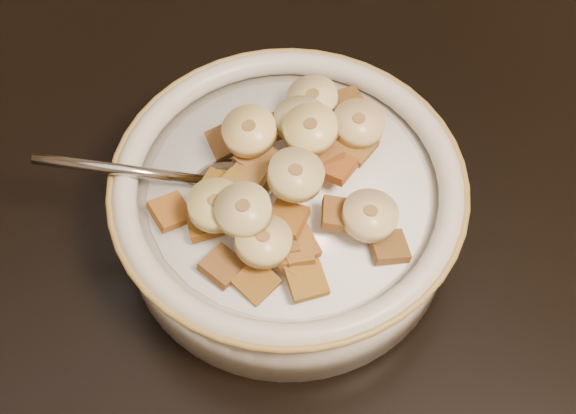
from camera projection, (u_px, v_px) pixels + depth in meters
cereal_bowl at (288, 212)px, 0.49m from camera, size 0.20×0.20×0.05m
milk at (288, 191)px, 0.47m from camera, size 0.17×0.17×0.00m
spoon at (233, 184)px, 0.47m from camera, size 0.06×0.06×0.01m
cereal_square_0 at (321, 151)px, 0.46m from camera, size 0.02×0.02×0.01m
cereal_square_1 at (356, 146)px, 0.47m from camera, size 0.03×0.03×0.01m
cereal_square_2 at (206, 222)px, 0.45m from camera, size 0.03×0.03×0.01m
cereal_square_3 at (278, 234)px, 0.44m from camera, size 0.03×0.03×0.01m
cereal_square_4 at (217, 190)px, 0.46m from camera, size 0.03×0.03×0.01m
cereal_square_5 at (266, 231)px, 0.44m from camera, size 0.02×0.02×0.01m
cereal_square_6 at (235, 193)px, 0.45m from camera, size 0.03×0.03×0.01m
cereal_square_7 at (354, 146)px, 0.48m from camera, size 0.02×0.02×0.01m
cereal_square_8 at (273, 127)px, 0.48m from camera, size 0.03×0.03×0.01m
cereal_square_9 at (222, 266)px, 0.44m from camera, size 0.03×0.03×0.01m
cereal_square_10 at (297, 164)px, 0.45m from camera, size 0.03×0.03×0.01m
cereal_square_11 at (170, 212)px, 0.46m from camera, size 0.02×0.02×0.01m
cereal_square_12 at (340, 214)px, 0.45m from camera, size 0.03×0.03×0.01m
cereal_square_13 at (335, 167)px, 0.46m from camera, size 0.03×0.03×0.01m
cereal_square_14 at (256, 282)px, 0.44m from camera, size 0.02×0.02×0.01m
cereal_square_15 at (232, 192)px, 0.45m from camera, size 0.02×0.02×0.01m
cereal_square_16 at (389, 247)px, 0.45m from camera, size 0.03×0.03×0.01m
cereal_square_17 at (228, 187)px, 0.46m from camera, size 0.03×0.03×0.01m
cereal_square_18 at (291, 259)px, 0.44m from camera, size 0.03×0.03×0.01m
cereal_square_19 at (319, 126)px, 0.48m from camera, size 0.03×0.03×0.01m
cereal_square_20 at (226, 141)px, 0.48m from camera, size 0.02×0.02×0.01m
cereal_square_21 at (346, 102)px, 0.50m from camera, size 0.02×0.03×0.01m
cereal_square_22 at (279, 242)px, 0.44m from camera, size 0.03×0.03×0.01m
cereal_square_23 at (342, 126)px, 0.49m from camera, size 0.02×0.02×0.01m
cereal_square_24 at (248, 176)px, 0.45m from camera, size 0.03×0.03×0.01m
cereal_square_25 at (287, 220)px, 0.44m from camera, size 0.03×0.03×0.01m
cereal_square_26 at (295, 249)px, 0.44m from camera, size 0.03×0.03×0.01m
cereal_square_27 at (257, 157)px, 0.46m from camera, size 0.03×0.03×0.01m
cereal_square_28 at (314, 103)px, 0.50m from camera, size 0.02×0.02×0.01m
cereal_square_29 at (354, 134)px, 0.49m from camera, size 0.03×0.03×0.01m
cereal_square_30 at (298, 245)px, 0.44m from camera, size 0.02×0.02×0.01m
cereal_square_31 at (307, 281)px, 0.43m from camera, size 0.03×0.03×0.01m
banana_slice_0 at (263, 241)px, 0.43m from camera, size 0.04×0.04×0.01m
banana_slice_1 at (358, 123)px, 0.47m from camera, size 0.04×0.04×0.01m
banana_slice_2 at (249, 131)px, 0.45m from camera, size 0.04×0.04×0.02m
banana_slice_3 at (300, 119)px, 0.47m from camera, size 0.04×0.04×0.01m
banana_slice_4 at (216, 205)px, 0.44m from camera, size 0.04×0.04×0.01m
banana_slice_5 at (243, 210)px, 0.43m from camera, size 0.04×0.04×0.01m
banana_slice_6 at (313, 99)px, 0.49m from camera, size 0.04×0.04×0.01m
banana_slice_7 at (296, 175)px, 0.44m from camera, size 0.04×0.04×0.01m
banana_slice_8 at (311, 129)px, 0.45m from camera, size 0.04×0.04×0.01m
banana_slice_9 at (370, 215)px, 0.44m from camera, size 0.04×0.04×0.01m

